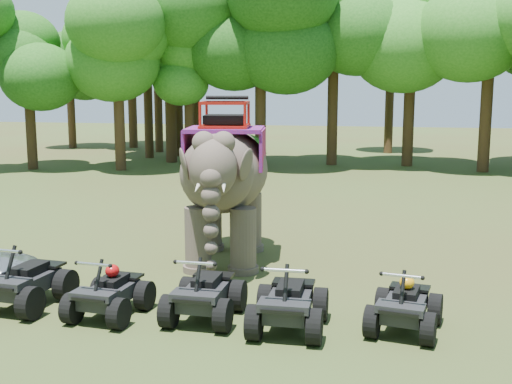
% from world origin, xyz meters
% --- Properties ---
extents(ground, '(110.00, 110.00, 0.00)m').
position_xyz_m(ground, '(0.00, 0.00, 0.00)').
color(ground, '#47381E').
rests_on(ground, ground).
extents(elephant, '(2.72, 5.04, 4.03)m').
position_xyz_m(elephant, '(-0.94, 2.04, 2.02)').
color(elephant, '#51423B').
rests_on(elephant, ground).
extents(atv_0, '(1.47, 1.91, 1.33)m').
position_xyz_m(atv_0, '(-3.98, -2.02, 0.66)').
color(atv_0, black).
rests_on(atv_0, ground).
extents(atv_1, '(1.31, 1.71, 1.20)m').
position_xyz_m(atv_1, '(-2.14, -2.19, 0.60)').
color(atv_1, black).
rests_on(atv_1, ground).
extents(atv_2, '(1.28, 1.74, 1.27)m').
position_xyz_m(atv_2, '(-0.34, -1.96, 0.64)').
color(atv_2, black).
rests_on(atv_2, ground).
extents(atv_3, '(1.30, 1.77, 1.30)m').
position_xyz_m(atv_3, '(1.28, -2.18, 0.65)').
color(atv_3, black).
rests_on(atv_3, ground).
extents(atv_4, '(1.44, 1.80, 1.20)m').
position_xyz_m(atv_4, '(3.31, -1.82, 0.60)').
color(atv_4, black).
rests_on(atv_4, ground).
extents(tree_0, '(6.17, 6.17, 8.81)m').
position_xyz_m(tree_0, '(0.00, 21.97, 4.40)').
color(tree_0, '#195114').
rests_on(tree_0, ground).
extents(tree_1, '(6.52, 6.52, 9.31)m').
position_xyz_m(tree_1, '(4.03, 22.26, 4.65)').
color(tree_1, '#195114').
rests_on(tree_1, ground).
extents(tree_2, '(6.57, 6.57, 9.38)m').
position_xyz_m(tree_2, '(7.70, 20.58, 4.69)').
color(tree_2, '#195114').
rests_on(tree_2, ground).
extents(tree_28, '(4.99, 4.99, 7.13)m').
position_xyz_m(tree_28, '(-15.03, 17.03, 3.56)').
color(tree_28, '#195114').
rests_on(tree_28, ground).
extents(tree_29, '(5.64, 5.64, 8.06)m').
position_xyz_m(tree_29, '(-10.39, 17.56, 4.03)').
color(tree_29, '#195114').
rests_on(tree_29, ground).
extents(tree_30, '(4.68, 4.68, 6.69)m').
position_xyz_m(tree_30, '(-7.52, 20.16, 3.34)').
color(tree_30, '#195114').
rests_on(tree_30, ground).
extents(tree_31, '(6.48, 6.48, 9.26)m').
position_xyz_m(tree_31, '(-3.63, 20.25, 4.63)').
color(tree_31, '#195114').
rests_on(tree_31, ground).
extents(tree_32, '(6.78, 6.78, 9.68)m').
position_xyz_m(tree_32, '(-8.04, 22.96, 4.84)').
color(tree_32, '#195114').
rests_on(tree_32, ground).
extents(tree_34, '(5.13, 5.13, 7.33)m').
position_xyz_m(tree_34, '(-11.54, 26.43, 3.67)').
color(tree_34, '#195114').
rests_on(tree_34, ground).
extents(tree_35, '(5.19, 5.19, 7.41)m').
position_xyz_m(tree_35, '(-18.34, 27.79, 3.71)').
color(tree_35, '#195114').
rests_on(tree_35, ground).
extents(tree_36, '(5.49, 5.49, 7.84)m').
position_xyz_m(tree_36, '(3.02, 28.69, 3.92)').
color(tree_36, '#195114').
rests_on(tree_36, ground).
extents(tree_37, '(5.09, 5.09, 7.27)m').
position_xyz_m(tree_37, '(-10.95, 23.11, 3.63)').
color(tree_37, '#195114').
rests_on(tree_37, ground).
extents(tree_40, '(6.91, 6.91, 9.87)m').
position_xyz_m(tree_40, '(-14.33, 28.92, 4.93)').
color(tree_40, '#195114').
rests_on(tree_40, ground).
extents(tree_42, '(7.42, 7.42, 10.60)m').
position_xyz_m(tree_42, '(-9.57, 24.45, 5.30)').
color(tree_42, '#195114').
rests_on(tree_42, ground).
extents(tree_43, '(7.58, 7.58, 10.83)m').
position_xyz_m(tree_43, '(-8.95, 21.31, 5.41)').
color(tree_43, '#195114').
rests_on(tree_43, ground).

